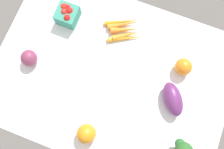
% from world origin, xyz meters
% --- Properties ---
extents(tablecloth, '(1.04, 0.76, 0.02)m').
position_xyz_m(tablecloth, '(0.00, 0.00, 0.01)').
color(tablecloth, white).
rests_on(tablecloth, ground).
extents(heirloom_tomato_orange, '(0.07, 0.07, 0.07)m').
position_xyz_m(heirloom_tomato_orange, '(0.28, 0.14, 0.06)').
color(heirloom_tomato_orange, orange).
rests_on(heirloom_tomato_orange, tablecloth).
extents(eggplant, '(0.14, 0.16, 0.07)m').
position_xyz_m(eggplant, '(0.28, -0.01, 0.06)').
color(eggplant, '#632A66').
rests_on(eggplant, tablecloth).
extents(red_onion_center, '(0.07, 0.07, 0.07)m').
position_xyz_m(red_onion_center, '(-0.36, -0.06, 0.06)').
color(red_onion_center, '#7D3353').
rests_on(red_onion_center, tablecloth).
extents(bell_pepper_orange, '(0.11, 0.11, 0.08)m').
position_xyz_m(bell_pepper_orange, '(-0.01, -0.27, 0.06)').
color(bell_pepper_orange, orange).
rests_on(bell_pepper_orange, tablecloth).
extents(carrot_bunch, '(0.21, 0.17, 0.03)m').
position_xyz_m(carrot_bunch, '(-0.02, 0.22, 0.03)').
color(carrot_bunch, orange).
rests_on(carrot_bunch, tablecloth).
extents(berry_basket, '(0.09, 0.09, 0.08)m').
position_xyz_m(berry_basket, '(-0.29, 0.18, 0.06)').
color(berry_basket, teal).
rests_on(berry_basket, tablecloth).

